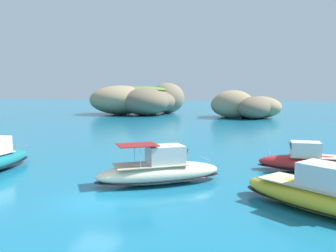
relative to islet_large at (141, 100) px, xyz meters
The scene contains 6 objects.
ground_plane 71.43m from the islet_large, 70.56° to the right, with size 400.00×400.00×0.00m, color #197093.
islet_large is the anchor object (origin of this frame).
islet_small 26.91m from the islet_large, ahead, with size 18.21×15.55×6.23m.
motorboat_red 66.75m from the islet_large, 57.61° to the right, with size 7.75×2.57×2.27m.
motorboat_yellow 74.34m from the islet_large, 61.68° to the right, with size 8.42×6.91×2.50m.
motorboat_cream 67.96m from the islet_large, 67.51° to the right, with size 8.42×7.00×2.67m.
Camera 1 is at (9.25, -16.50, 6.07)m, focal length 36.82 mm.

